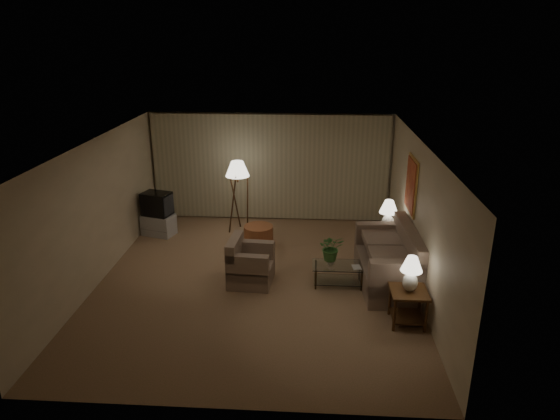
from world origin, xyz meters
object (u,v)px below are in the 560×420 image
object	(u,v)px
sofa	(388,263)
side_table_near	(408,301)
armchair	(251,265)
side_table_far	(386,239)
table_lamp_far	(388,213)
coffee_table	(338,272)
crt_tv	(157,204)
table_lamp_near	(411,271)
tv_cabinet	(159,225)
ottoman	(259,235)
floor_lamp	(238,195)
vase	(331,261)

from	to	relation	value
sofa	side_table_near	xyz separation A→B (m)	(0.15, -1.35, -0.02)
sofa	armchair	distance (m)	2.59
side_table_near	side_table_far	world-z (taller)	same
sofa	table_lamp_far	bearing A→B (deg)	170.45
table_lamp_far	coffee_table	bearing A→B (deg)	-128.50
crt_tv	side_table_far	bearing A→B (deg)	6.72
side_table_near	crt_tv	bearing A→B (deg)	146.19
side_table_near	table_lamp_near	size ratio (longest dim) A/B	0.99
tv_cabinet	ottoman	size ratio (longest dim) A/B	1.26
floor_lamp	vase	xyz separation A→B (m)	(2.12, -2.59, -0.42)
sofa	side_table_near	size ratio (longest dim) A/B	3.48
sofa	ottoman	world-z (taller)	sofa
tv_cabinet	sofa	bearing A→B (deg)	-6.54
side_table_far	ottoman	world-z (taller)	side_table_far
table_lamp_near	coffee_table	world-z (taller)	table_lamp_near
floor_lamp	coffee_table	bearing A→B (deg)	-48.85
side_table_far	armchair	bearing A→B (deg)	-153.82
armchair	crt_tv	world-z (taller)	crt_tv
vase	side_table_far	bearing A→B (deg)	47.81
crt_tv	coffee_table	bearing A→B (deg)	-12.07
sofa	ottoman	size ratio (longest dim) A/B	3.20
ottoman	vase	xyz separation A→B (m)	(1.56, -1.82, 0.27)
floor_lamp	ottoman	bearing A→B (deg)	-54.24
table_lamp_far	ottoman	world-z (taller)	table_lamp_far
table_lamp_far	crt_tv	distance (m)	5.28
sofa	tv_cabinet	xyz separation A→B (m)	(-5.05, 2.13, -0.19)
side_table_far	vase	world-z (taller)	side_table_far
sofa	armchair	xyz separation A→B (m)	(-2.59, -0.10, -0.09)
sofa	ottoman	bearing A→B (deg)	-125.88
crt_tv	ottoman	size ratio (longest dim) A/B	1.12
armchair	sofa	bearing A→B (deg)	-83.53
table_lamp_near	vase	xyz separation A→B (m)	(-1.22, 1.25, -0.47)
table_lamp_far	armchair	bearing A→B (deg)	-153.82
side_table_far	ottoman	distance (m)	2.83
table_lamp_near	table_lamp_far	size ratio (longest dim) A/B	0.91
side_table_near	table_lamp_far	size ratio (longest dim) A/B	0.90
crt_tv	tv_cabinet	bearing A→B (deg)	0.00
table_lamp_near	ottoman	distance (m)	4.21
armchair	coffee_table	world-z (taller)	armchair
side_table_far	floor_lamp	size ratio (longest dim) A/B	0.35
table_lamp_far	crt_tv	size ratio (longest dim) A/B	0.91
tv_cabinet	vase	xyz separation A→B (m)	(3.98, -2.23, 0.24)
table_lamp_far	vase	bearing A→B (deg)	-132.19
armchair	coffee_table	xyz separation A→B (m)	(1.66, -0.00, -0.08)
armchair	coffee_table	distance (m)	1.67
tv_cabinet	vase	bearing A→B (deg)	-12.96
armchair	table_lamp_near	world-z (taller)	table_lamp_near
table_lamp_far	floor_lamp	distance (m)	3.56
side_table_near	table_lamp_near	xyz separation A→B (m)	(-0.00, 0.00, 0.54)
side_table_far	table_lamp_far	xyz separation A→B (m)	(0.00, -0.00, 0.60)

